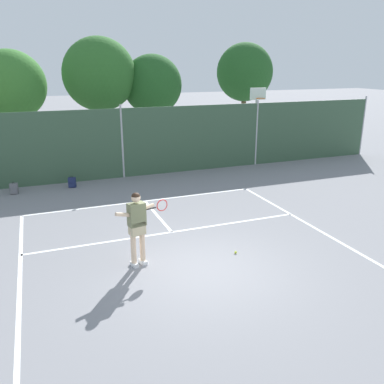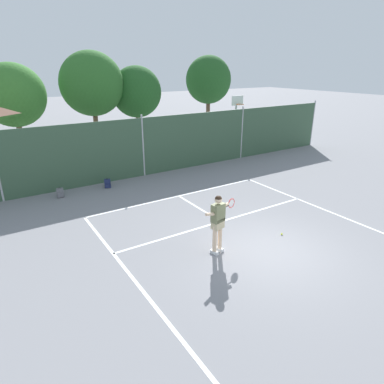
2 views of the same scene
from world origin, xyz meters
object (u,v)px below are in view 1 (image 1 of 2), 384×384
Objects in this scene: tennis_player at (137,222)px; backpack_grey at (14,189)px; basketball_hoop at (257,112)px; backpack_navy at (72,183)px; tennis_ball at (236,252)px.

tennis_player reaches higher than backpack_grey.
backpack_grey is (-2.99, 7.28, -0.92)m from tennis_player.
basketball_hoop is 7.67× the size of backpack_navy.
backpack_navy reaches higher than tennis_ball.
basketball_hoop is 12.19m from tennis_ball.
backpack_grey is at bearing 125.84° from tennis_ball.
basketball_hoop reaches higher than backpack_navy.
tennis_player is at bearing -67.65° from backpack_grey.
basketball_hoop is 7.67× the size of backpack_grey.
backpack_grey is at bearing 112.35° from tennis_player.
tennis_ball is at bearing -6.97° from tennis_player.
basketball_hoop reaches higher than tennis_ball.
tennis_ball is at bearing -122.06° from basketball_hoop.
basketball_hoop is 10.24m from backpack_navy.
tennis_player is 7.93m from backpack_grey.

